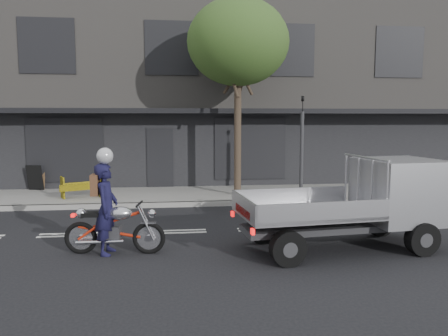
% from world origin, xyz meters
% --- Properties ---
extents(ground, '(80.00, 80.00, 0.00)m').
position_xyz_m(ground, '(0.00, 0.00, 0.00)').
color(ground, black).
rests_on(ground, ground).
extents(sidewalk, '(32.00, 3.20, 0.15)m').
position_xyz_m(sidewalk, '(0.00, 4.70, 0.07)').
color(sidewalk, gray).
rests_on(sidewalk, ground).
extents(kerb, '(32.00, 0.20, 0.15)m').
position_xyz_m(kerb, '(0.00, 3.10, 0.07)').
color(kerb, gray).
rests_on(kerb, ground).
extents(building_main, '(26.00, 10.00, 8.00)m').
position_xyz_m(building_main, '(0.00, 11.30, 4.00)').
color(building_main, slate).
rests_on(building_main, ground).
extents(street_tree, '(3.40, 3.40, 6.74)m').
position_xyz_m(street_tree, '(2.20, 4.20, 5.28)').
color(street_tree, '#382B21').
rests_on(street_tree, ground).
extents(traffic_light_pole, '(0.12, 0.12, 3.50)m').
position_xyz_m(traffic_light_pole, '(4.20, 3.35, 1.65)').
color(traffic_light_pole, '#2D2D30').
rests_on(traffic_light_pole, ground).
extents(motorcycle, '(2.08, 0.61, 1.07)m').
position_xyz_m(motorcycle, '(-1.20, -1.57, 0.55)').
color(motorcycle, black).
rests_on(motorcycle, ground).
extents(rider, '(0.52, 0.73, 1.87)m').
position_xyz_m(rider, '(-1.35, -1.57, 0.94)').
color(rider, black).
rests_on(rider, ground).
extents(flatbed_ute, '(4.45, 2.19, 1.99)m').
position_xyz_m(flatbed_ute, '(4.50, -1.72, 1.13)').
color(flatbed_ute, black).
rests_on(flatbed_ute, ground).
extents(construction_barrier, '(1.43, 1.05, 0.75)m').
position_xyz_m(construction_barrier, '(-3.01, 3.98, 0.52)').
color(construction_barrier, yellow).
rests_on(construction_barrier, sidewalk).
extents(sandwich_board, '(0.66, 0.51, 0.93)m').
position_xyz_m(sandwich_board, '(-5.05, 6.00, 0.62)').
color(sandwich_board, black).
rests_on(sandwich_board, sidewalk).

